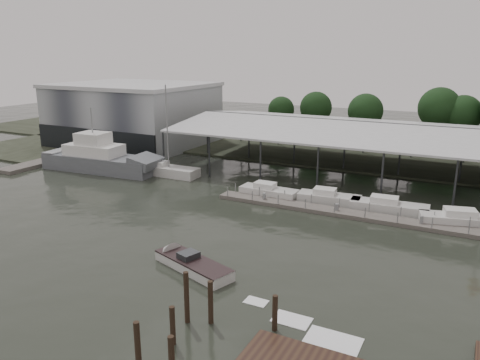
% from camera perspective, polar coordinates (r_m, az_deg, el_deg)
% --- Properties ---
extents(ground, '(200.00, 200.00, 0.00)m').
position_cam_1_polar(ground, '(45.41, -9.30, -5.13)').
color(ground, '#262B23').
rests_on(ground, ground).
extents(land_strip_far, '(140.00, 30.00, 0.30)m').
position_cam_1_polar(land_strip_far, '(81.67, 8.46, 4.20)').
color(land_strip_far, '#3C4332').
rests_on(land_strip_far, ground).
extents(land_strip_west, '(20.00, 40.00, 0.30)m').
position_cam_1_polar(land_strip_west, '(93.02, -18.27, 4.95)').
color(land_strip_west, '#3C4332').
rests_on(land_strip_west, ground).
extents(storage_warehouse, '(24.50, 20.50, 10.50)m').
position_cam_1_polar(storage_warehouse, '(84.11, -12.78, 7.89)').
color(storage_warehouse, '#9DA3A7').
rests_on(storage_warehouse, ground).
extents(covered_boat_shed, '(58.24, 24.00, 6.96)m').
position_cam_1_polar(covered_boat_shed, '(63.25, 19.16, 5.80)').
color(covered_boat_shed, silver).
rests_on(covered_boat_shed, ground).
extents(trawler_dock, '(3.00, 18.00, 0.50)m').
position_cam_1_polar(trawler_dock, '(75.13, -21.51, 2.41)').
color(trawler_dock, slate).
rests_on(trawler_dock, ground).
extents(floating_dock, '(28.00, 2.00, 1.40)m').
position_cam_1_polar(floating_dock, '(47.81, 12.85, -4.00)').
color(floating_dock, slate).
rests_on(floating_dock, ground).
extents(grey_trawler, '(17.42, 5.97, 8.84)m').
position_cam_1_polar(grey_trawler, '(66.36, -16.54, 2.43)').
color(grey_trawler, slate).
rests_on(grey_trawler, ground).
extents(white_sailboat, '(9.16, 2.74, 11.95)m').
position_cam_1_polar(white_sailboat, '(62.36, -9.12, 1.18)').
color(white_sailboat, silver).
rests_on(white_sailboat, ground).
extents(speedboat_underway, '(18.13, 7.44, 2.00)m').
position_cam_1_polar(speedboat_underway, '(36.07, -6.36, -9.94)').
color(speedboat_underway, silver).
rests_on(speedboat_underway, ground).
extents(moored_cruiser_0, '(6.56, 2.33, 1.70)m').
position_cam_1_polar(moored_cruiser_0, '(52.35, 3.48, -1.45)').
color(moored_cruiser_0, silver).
rests_on(moored_cruiser_0, ground).
extents(moored_cruiser_1, '(6.74, 2.76, 1.70)m').
position_cam_1_polar(moored_cruiser_1, '(50.92, 10.73, -2.19)').
color(moored_cruiser_1, silver).
rests_on(moored_cruiser_1, ground).
extents(moored_cruiser_2, '(7.78, 2.72, 1.70)m').
position_cam_1_polar(moored_cruiser_2, '(49.61, 17.62, -3.13)').
color(moored_cruiser_2, silver).
rests_on(moored_cruiser_2, ground).
extents(moored_cruiser_3, '(8.30, 4.14, 1.70)m').
position_cam_1_polar(moored_cruiser_3, '(48.39, 25.67, -4.43)').
color(moored_cruiser_3, silver).
rests_on(moored_cruiser_3, ground).
extents(mooring_pilings, '(5.34, 7.18, 3.91)m').
position_cam_1_polar(mooring_pilings, '(27.16, -5.82, -17.45)').
color(mooring_pilings, '#34241A').
rests_on(mooring_pilings, ground).
extents(horizon_tree_line, '(71.42, 9.31, 11.45)m').
position_cam_1_polar(horizon_tree_line, '(82.83, 26.78, 7.22)').
color(horizon_tree_line, black).
rests_on(horizon_tree_line, ground).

